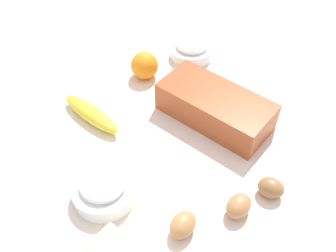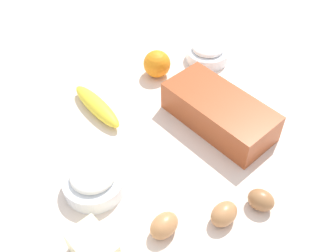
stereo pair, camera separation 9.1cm
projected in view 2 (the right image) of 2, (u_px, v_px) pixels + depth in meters
ground_plane at (168, 140)px, 0.95m from camera, size 2.40×2.40×0.02m
loaf_pan at (219, 111)px, 0.94m from camera, size 0.30×0.19×0.08m
flour_bowl at (94, 180)px, 0.82m from camera, size 0.13×0.13×0.06m
sugar_bowl at (208, 52)px, 1.13m from camera, size 0.13×0.13×0.06m
banana at (97, 106)px, 0.98m from camera, size 0.19×0.08×0.04m
orange_fruit at (157, 64)px, 1.07m from camera, size 0.08×0.08×0.08m
butter_block at (93, 248)px, 0.71m from camera, size 0.10×0.08×0.06m
egg_near_butter at (261, 200)px, 0.79m from camera, size 0.07×0.07×0.04m
egg_beside_bowl at (224, 214)px, 0.77m from camera, size 0.06×0.07×0.05m
egg_loose at (164, 225)px, 0.75m from camera, size 0.06×0.07×0.05m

